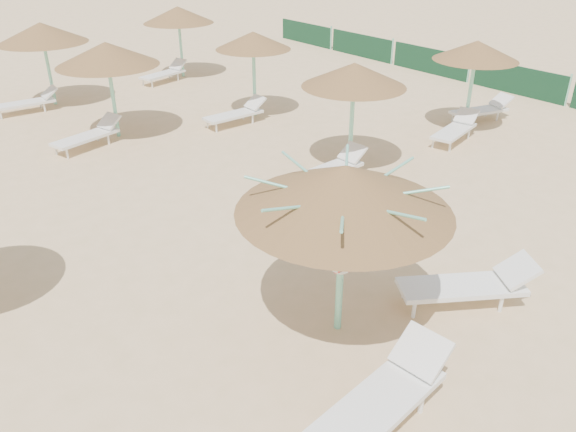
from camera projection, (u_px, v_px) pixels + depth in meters
ground at (354, 330)px, 8.78m from camera, size 120.00×120.00×0.00m
main_palapa at (345, 190)px, 7.72m from camera, size 3.08×3.08×2.76m
lounger_main_a at (383, 397)px, 7.03m from camera, size 2.37×0.96×0.84m
lounger_main_b at (470, 284)px, 9.22m from camera, size 2.23×1.73×0.80m
palapa_field at (126, 56)px, 15.66m from camera, size 19.13×14.12×2.72m
windbreak_fence at (431, 61)px, 23.10m from camera, size 0.08×19.84×1.10m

